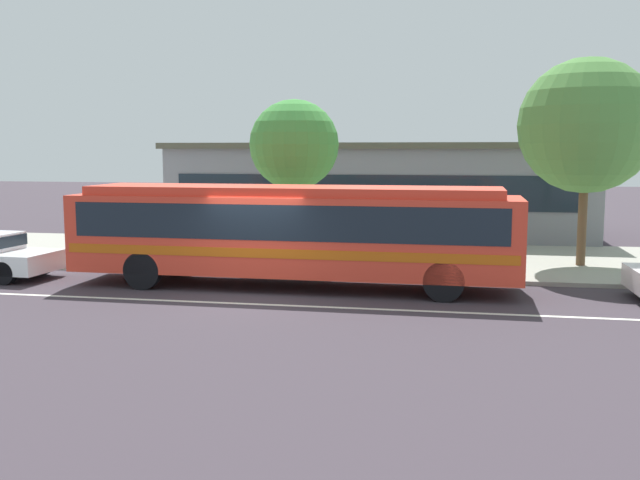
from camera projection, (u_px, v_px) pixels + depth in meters
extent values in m
plane|color=#3C333C|center=(252.00, 297.00, 17.98)|extent=(120.00, 120.00, 0.00)
cube|color=#9F9C90|center=(307.00, 256.00, 24.64)|extent=(60.00, 8.00, 0.12)
cube|color=silver|center=(243.00, 304.00, 17.20)|extent=(56.00, 0.16, 0.01)
cube|color=red|center=(292.00, 234.00, 19.13)|extent=(11.89, 2.64, 2.04)
cube|color=red|center=(292.00, 191.00, 18.98)|extent=(10.94, 2.32, 0.24)
cube|color=#19232D|center=(292.00, 218.00, 19.08)|extent=(11.18, 2.65, 0.90)
cube|color=#CA5910|center=(292.00, 247.00, 19.17)|extent=(11.66, 2.66, 0.24)
cube|color=#19232D|center=(521.00, 223.00, 17.92)|extent=(0.15, 2.19, 0.98)
cylinder|color=black|center=(446.00, 267.00, 19.52)|extent=(1.00, 0.29, 1.00)
cylinder|color=black|center=(444.00, 281.00, 17.37)|extent=(1.00, 0.29, 1.00)
cylinder|color=black|center=(176.00, 258.00, 21.07)|extent=(1.00, 0.29, 1.00)
cylinder|color=black|center=(143.00, 271.00, 18.92)|extent=(1.00, 0.29, 1.00)
cylinder|color=black|center=(42.00, 264.00, 21.15)|extent=(0.65, 0.26, 0.64)
cylinder|color=black|center=(5.00, 273.00, 19.60)|extent=(0.65, 0.26, 0.64)
cylinder|color=#1E3347|center=(365.00, 253.00, 21.78)|extent=(0.14, 0.14, 0.87)
cylinder|color=#1E3347|center=(363.00, 252.00, 21.93)|extent=(0.14, 0.14, 0.87)
cylinder|color=#386EC9|center=(364.00, 229.00, 21.76)|extent=(0.47, 0.47, 0.60)
sphere|color=#DFAE7C|center=(365.00, 215.00, 21.71)|extent=(0.22, 0.22, 0.22)
cylinder|color=gray|center=(277.00, 253.00, 21.71)|extent=(0.14, 0.14, 0.90)
cylinder|color=gray|center=(282.00, 253.00, 21.79)|extent=(0.14, 0.14, 0.90)
cylinder|color=#4B9643|center=(280.00, 228.00, 21.66)|extent=(0.48, 0.48, 0.61)
sphere|color=tan|center=(279.00, 214.00, 21.60)|extent=(0.23, 0.23, 0.23)
cylinder|color=gray|center=(462.00, 236.00, 20.24)|extent=(0.08, 0.08, 2.24)
cube|color=yellow|center=(463.00, 204.00, 20.12)|extent=(0.09, 0.44, 0.56)
cylinder|color=brown|center=(295.00, 218.00, 23.21)|extent=(0.28, 0.28, 2.71)
sphere|color=#42933E|center=(294.00, 145.00, 22.91)|extent=(2.86, 2.86, 2.86)
cylinder|color=brown|center=(582.00, 219.00, 22.06)|extent=(0.27, 0.27, 2.84)
sphere|color=#4F893F|center=(587.00, 126.00, 21.70)|extent=(4.09, 4.09, 4.09)
cube|color=slate|center=(382.00, 191.00, 31.64)|extent=(17.11, 7.97, 3.71)
cube|color=#19232D|center=(372.00, 192.00, 27.71)|extent=(15.74, 0.04, 1.34)
cube|color=#4B4B3D|center=(383.00, 146.00, 31.39)|extent=(17.51, 8.37, 0.24)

